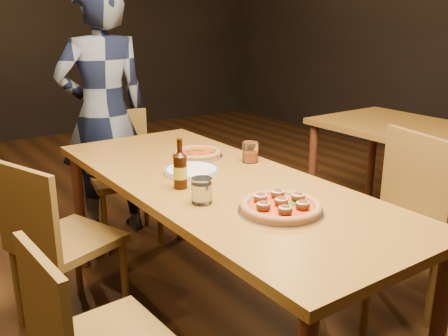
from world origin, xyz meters
TOP-DOWN VIEW (x-y plane):
  - ground at (0.00, 0.00)m, footprint 9.00×9.00m
  - table_main at (0.00, 0.00)m, footprint 0.80×2.00m
  - chair_main_sw at (-0.58, 0.42)m, footprint 0.53×0.53m
  - chair_main_e at (0.68, -0.39)m, footprint 0.54×0.54m
  - chair_end at (0.04, 1.14)m, footprint 0.49×0.49m
  - pizza_meatball at (-0.02, -0.45)m, footprint 0.33×0.33m
  - pizza_margherita at (0.13, 0.38)m, footprint 0.27×0.27m
  - plate_stack at (-0.05, 0.15)m, footprint 0.26×0.26m
  - beer_bottle at (-0.19, 0.00)m, footprint 0.06×0.06m
  - water_glass at (-0.21, -0.20)m, footprint 0.08×0.08m
  - amber_glass at (0.30, 0.14)m, footprint 0.08×0.08m
  - diner at (0.00, 1.33)m, footprint 0.65×0.46m

SIDE VIEW (x-z plane):
  - ground at x=0.00m, z-range 0.00..0.00m
  - chair_main_sw at x=-0.58m, z-range 0.00..0.90m
  - chair_end at x=0.04m, z-range 0.00..0.90m
  - chair_main_e at x=0.68m, z-range 0.00..0.97m
  - table_main at x=0.00m, z-range 0.30..1.05m
  - plate_stack at x=-0.05m, z-range 0.75..0.77m
  - pizza_margherita at x=0.13m, z-range 0.75..0.78m
  - pizza_meatball at x=-0.02m, z-range 0.74..0.80m
  - amber_glass at x=0.30m, z-range 0.75..0.85m
  - water_glass at x=-0.21m, z-range 0.75..0.85m
  - beer_bottle at x=-0.19m, z-range 0.72..0.94m
  - diner at x=0.00m, z-range 0.00..1.68m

